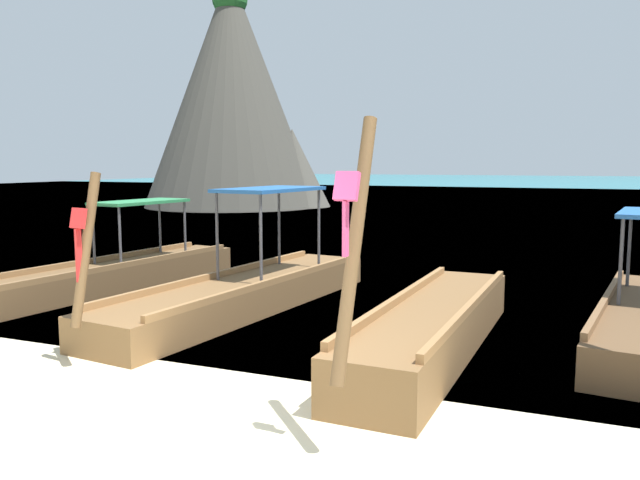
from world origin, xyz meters
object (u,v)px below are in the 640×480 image
at_px(longtail_boat_violet_ribbon, 114,273).
at_px(longtail_boat_red_ribbon, 245,291).
at_px(longtail_boat_pink_ribbon, 433,327).
at_px(karst_rock, 235,95).

bearing_deg(longtail_boat_violet_ribbon, longtail_boat_red_ribbon, -10.67).
height_order(longtail_boat_pink_ribbon, karst_rock, karst_rock).
bearing_deg(longtail_boat_pink_ribbon, longtail_boat_red_ribbon, 160.98).
xyz_separation_m(longtail_boat_red_ribbon, karst_rock, (-12.75, 21.96, 5.83)).
bearing_deg(karst_rock, longtail_boat_violet_ribbon, -65.99).
relative_size(longtail_boat_red_ribbon, karst_rock, 0.52).
bearing_deg(longtail_boat_violet_ribbon, karst_rock, 114.01).
relative_size(longtail_boat_violet_ribbon, longtail_boat_red_ribbon, 0.99).
height_order(longtail_boat_violet_ribbon, karst_rock, karst_rock).
xyz_separation_m(longtail_boat_violet_ribbon, longtail_boat_pink_ribbon, (6.63, -1.78, 0.02)).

